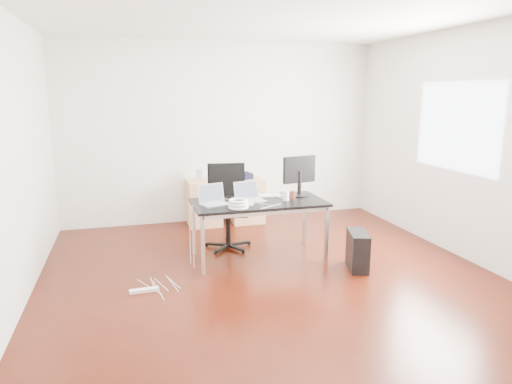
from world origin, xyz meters
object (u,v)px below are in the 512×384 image
object	(u,v)px
filing_cabinet_left	(204,203)
desk	(259,205)
filing_cabinet_right	(246,200)
office_chair	(227,202)
pc_tower	(358,250)

from	to	relation	value
filing_cabinet_left	desk	bearing A→B (deg)	-76.53
desk	filing_cabinet_right	bearing A→B (deg)	80.41
office_chair	filing_cabinet_right	xyz separation A→B (m)	(0.55, 1.10, -0.26)
filing_cabinet_left	office_chair	bearing A→B (deg)	-83.11
office_chair	filing_cabinet_left	size ratio (longest dim) A/B	1.54
desk	filing_cabinet_right	xyz separation A→B (m)	(0.28, 1.66, -0.33)
office_chair	desk	bearing A→B (deg)	-56.30
desk	office_chair	bearing A→B (deg)	115.23
pc_tower	filing_cabinet_left	bearing A→B (deg)	138.62
desk	pc_tower	size ratio (longest dim) A/B	3.56
filing_cabinet_left	filing_cabinet_right	world-z (taller)	same
desk	filing_cabinet_right	world-z (taller)	desk
filing_cabinet_left	pc_tower	xyz separation A→B (m)	(1.41, -2.31, -0.13)
office_chair	filing_cabinet_left	world-z (taller)	office_chair
desk	office_chair	xyz separation A→B (m)	(-0.27, 0.56, -0.07)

